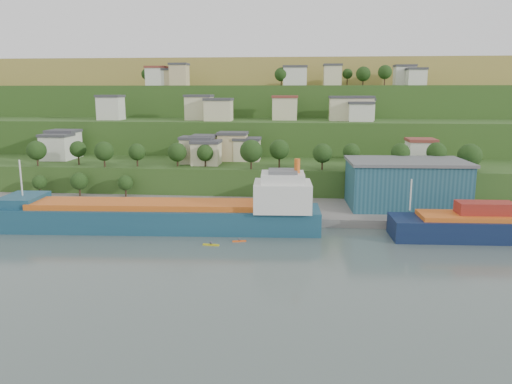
# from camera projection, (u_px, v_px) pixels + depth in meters

# --- Properties ---
(ground) EXTENTS (500.00, 500.00, 0.00)m
(ground) POSITION_uv_depth(u_px,v_px,m) (220.00, 243.00, 109.44)
(ground) COLOR #42504D
(ground) RESTS_ON ground
(quay) EXTENTS (220.00, 26.00, 4.00)m
(quay) POSITION_uv_depth(u_px,v_px,m) (310.00, 214.00, 134.94)
(quay) COLOR slate
(quay) RESTS_ON ground
(pebble_beach) EXTENTS (40.00, 18.00, 2.40)m
(pebble_beach) POSITION_uv_depth(u_px,v_px,m) (34.00, 214.00, 135.89)
(pebble_beach) COLOR slate
(pebble_beach) RESTS_ON ground
(hillside) EXTENTS (360.00, 211.14, 96.00)m
(hillside) POSITION_uv_depth(u_px,v_px,m) (270.00, 152.00, 274.05)
(hillside) COLOR #284719
(hillside) RESTS_ON ground
(cargo_ship_near) EXTENTS (77.46, 16.04, 19.77)m
(cargo_ship_near) POSITION_uv_depth(u_px,v_px,m) (169.00, 217.00, 119.69)
(cargo_ship_near) COLOR navy
(cargo_ship_near) RESTS_ON ground
(warehouse) EXTENTS (31.85, 20.42, 12.80)m
(warehouse) POSITION_uv_depth(u_px,v_px,m) (406.00, 183.00, 133.80)
(warehouse) COLOR #1C4554
(warehouse) RESTS_ON quay
(caravan) EXTENTS (6.07, 3.65, 2.65)m
(caravan) POSITION_uv_depth(u_px,v_px,m) (54.00, 204.00, 135.91)
(caravan) COLOR white
(caravan) RESTS_ON pebble_beach
(dinghy) EXTENTS (3.99, 1.80, 0.78)m
(dinghy) POSITION_uv_depth(u_px,v_px,m) (72.00, 212.00, 130.45)
(dinghy) COLOR silver
(dinghy) RESTS_ON pebble_beach
(kayak_orange) EXTENTS (3.09, 1.26, 0.76)m
(kayak_orange) POSITION_uv_depth(u_px,v_px,m) (239.00, 241.00, 110.58)
(kayak_orange) COLOR #F35815
(kayak_orange) RESTS_ON ground
(kayak_yellow) EXTENTS (3.64, 0.97, 0.90)m
(kayak_yellow) POSITION_uv_depth(u_px,v_px,m) (211.00, 244.00, 107.87)
(kayak_yellow) COLOR gold
(kayak_yellow) RESTS_ON ground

